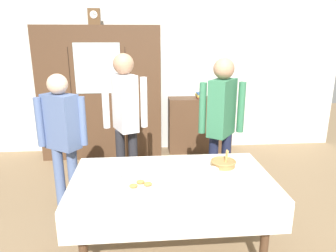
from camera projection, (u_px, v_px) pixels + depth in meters
The scene contains 18 objects.
ground_plane at pixel (170, 236), 3.13m from camera, with size 12.00×12.00×0.00m, color #846B4C.
back_wall at pixel (156, 72), 5.29m from camera, with size 6.40×0.10×2.70m, color silver.
dining_table at pixel (172, 189), 2.73m from camera, with size 1.75×1.02×0.75m.
wall_cabinet at pixel (101, 93), 5.02m from camera, with size 1.90×0.46×2.10m.
mantel_clock at pixel (94, 17), 4.69m from camera, with size 0.18×0.11×0.24m.
bookshelf_low at pixel (200, 125), 5.37m from camera, with size 1.07×0.35×0.94m.
book_stack at pixel (200, 95), 5.22m from camera, with size 0.14×0.21×0.08m.
tea_cup_far_right at pixel (156, 174), 2.73m from camera, with size 0.13×0.13×0.06m.
tea_cup_back_edge at pixel (117, 178), 2.65m from camera, with size 0.13×0.13×0.06m.
tea_cup_front_edge at pixel (212, 171), 2.78m from camera, with size 0.13×0.13×0.06m.
tea_cup_near_left at pixel (199, 181), 2.60m from camera, with size 0.13×0.13×0.06m.
bread_basket at pixel (223, 163), 2.95m from camera, with size 0.24×0.24×0.16m.
pastry_plate at pixel (141, 187), 2.53m from camera, with size 0.28×0.28×0.05m.
spoon_center at pixel (93, 172), 2.82m from camera, with size 0.12×0.02×0.01m.
spoon_mid_left at pixel (156, 164), 3.01m from camera, with size 0.12×0.02×0.01m.
person_behind_table_right at pixel (125, 113), 3.63m from camera, with size 0.52×0.41×1.76m.
person_beside_shelf at pixel (221, 118), 3.52m from camera, with size 0.52×0.41×1.71m.
person_near_right_end at pixel (62, 132), 3.31m from camera, with size 0.52×0.37×1.57m.
Camera 1 is at (-0.25, -2.69, 1.94)m, focal length 33.32 mm.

